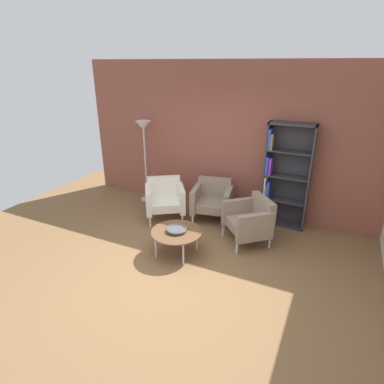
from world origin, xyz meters
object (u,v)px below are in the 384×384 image
bookshelf_tall (283,176)px  armchair_spare_guest (165,198)px  armchair_by_bookshelf (212,199)px  coffee_table_low (176,233)px  decorative_bowl (176,229)px  floor_lamp_torchiere (144,135)px  armchair_corner_red (250,219)px

bookshelf_tall → armchair_spare_guest: size_ratio=2.01×
bookshelf_tall → armchair_by_bookshelf: size_ratio=2.30×
coffee_table_low → armchair_spare_guest: (-0.80, 1.02, 0.04)m
decorative_bowl → armchair_by_bookshelf: 1.36m
armchair_by_bookshelf → floor_lamp_torchiere: bearing=159.8°
decorative_bowl → armchair_corner_red: (0.93, 0.86, -0.02)m
decorative_bowl → armchair_spare_guest: bearing=128.1°
coffee_table_low → armchair_by_bookshelf: armchair_by_bookshelf is taller
floor_lamp_torchiere → armchair_corner_red: bearing=-16.6°
coffee_table_low → armchair_spare_guest: armchair_spare_guest is taller
armchair_spare_guest → floor_lamp_torchiere: floor_lamp_torchiere is taller
bookshelf_tall → floor_lamp_torchiere: bearing=-177.1°
floor_lamp_torchiere → armchair_spare_guest: bearing=-36.7°
decorative_bowl → armchair_corner_red: armchair_corner_red is taller
armchair_corner_red → decorative_bowl: bearing=-89.0°
armchair_by_bookshelf → floor_lamp_torchiere: 1.97m
coffee_table_low → armchair_spare_guest: size_ratio=0.85×
coffee_table_low → armchair_corner_red: (0.93, 0.86, 0.04)m
decorative_bowl → coffee_table_low: bearing=0.0°
bookshelf_tall → armchair_corner_red: (-0.32, -0.90, -0.52)m
armchair_spare_guest → floor_lamp_torchiere: 1.44m
bookshelf_tall → armchair_spare_guest: 2.25m
armchair_corner_red → floor_lamp_torchiere: size_ratio=0.55×
bookshelf_tall → decorative_bowl: size_ratio=5.94×
armchair_spare_guest → armchair_corner_red: bearing=-39.0°
coffee_table_low → armchair_corner_red: 1.27m
armchair_by_bookshelf → floor_lamp_torchiere: floor_lamp_torchiere is taller
decorative_bowl → armchair_corner_red: bearing=42.8°
armchair_by_bookshelf → armchair_corner_red: same height
decorative_bowl → floor_lamp_torchiere: 2.50m
coffee_table_low → armchair_corner_red: bearing=42.8°
bookshelf_tall → decorative_bowl: bearing=-125.3°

